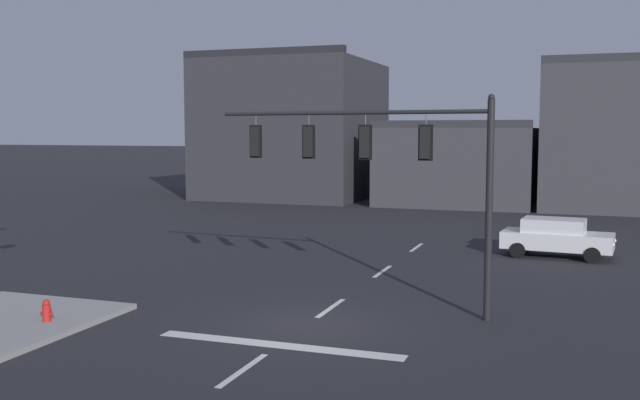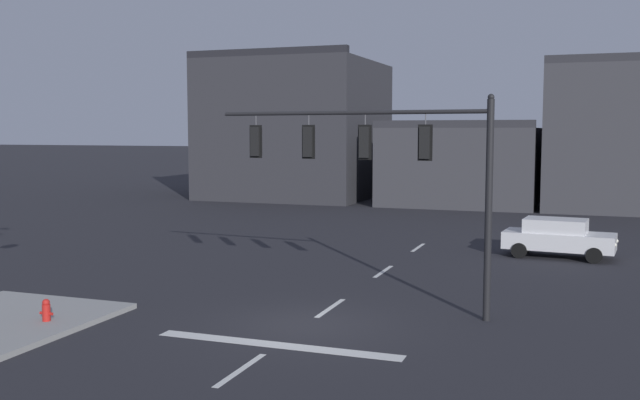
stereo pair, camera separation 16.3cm
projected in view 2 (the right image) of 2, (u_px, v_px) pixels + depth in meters
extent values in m
plane|color=#232328|center=(306.00, 325.00, 19.82)|extent=(400.00, 400.00, 0.00)
cube|color=silver|center=(277.00, 345.00, 17.95)|extent=(6.40, 0.50, 0.01)
cube|color=silver|center=(241.00, 370.00, 16.08)|extent=(0.16, 2.40, 0.01)
cube|color=silver|center=(330.00, 308.00, 21.70)|extent=(0.16, 2.40, 0.01)
cube|color=silver|center=(383.00, 271.00, 27.31)|extent=(0.16, 2.40, 0.01)
cube|color=silver|center=(418.00, 247.00, 32.92)|extent=(0.16, 2.40, 0.01)
cylinder|color=black|center=(489.00, 211.00, 19.98)|extent=(0.20, 0.20, 6.09)
cylinder|color=black|center=(348.00, 113.00, 21.41)|extent=(8.29, 0.69, 0.12)
sphere|color=black|center=(491.00, 97.00, 19.69)|extent=(0.18, 0.18, 0.18)
cylinder|color=#56565B|center=(426.00, 120.00, 20.48)|extent=(0.03, 0.03, 0.35)
cube|color=black|center=(425.00, 143.00, 20.54)|extent=(0.32, 0.26, 0.90)
sphere|color=red|center=(427.00, 133.00, 20.63)|extent=(0.20, 0.20, 0.20)
sphere|color=#2D2314|center=(427.00, 143.00, 20.66)|extent=(0.20, 0.20, 0.20)
sphere|color=black|center=(426.00, 153.00, 20.68)|extent=(0.20, 0.20, 0.20)
cube|color=black|center=(425.00, 143.00, 20.52)|extent=(0.42, 0.06, 1.02)
cylinder|color=#56565B|center=(365.00, 121.00, 21.21)|extent=(0.03, 0.03, 0.35)
cube|color=black|center=(365.00, 142.00, 21.27)|extent=(0.32, 0.26, 0.90)
sphere|color=red|center=(367.00, 133.00, 21.36)|extent=(0.20, 0.20, 0.20)
sphere|color=#2D2314|center=(367.00, 142.00, 21.39)|extent=(0.20, 0.20, 0.20)
sphere|color=black|center=(367.00, 152.00, 21.41)|extent=(0.20, 0.20, 0.20)
cube|color=black|center=(365.00, 142.00, 21.25)|extent=(0.42, 0.06, 1.02)
cylinder|color=#56565B|center=(309.00, 121.00, 21.94)|extent=(0.03, 0.03, 0.35)
cube|color=black|center=(309.00, 142.00, 22.00)|extent=(0.32, 0.26, 0.90)
sphere|color=red|center=(311.00, 133.00, 22.09)|extent=(0.20, 0.20, 0.20)
sphere|color=#2D2314|center=(311.00, 142.00, 22.12)|extent=(0.20, 0.20, 0.20)
sphere|color=black|center=(311.00, 151.00, 22.14)|extent=(0.20, 0.20, 0.20)
cube|color=black|center=(308.00, 142.00, 21.98)|extent=(0.42, 0.06, 1.02)
cylinder|color=#56565B|center=(256.00, 121.00, 22.67)|extent=(0.03, 0.03, 0.35)
cube|color=black|center=(256.00, 142.00, 22.73)|extent=(0.32, 0.26, 0.90)
sphere|color=red|center=(258.00, 132.00, 22.82)|extent=(0.20, 0.20, 0.20)
sphere|color=#2D2314|center=(258.00, 141.00, 22.85)|extent=(0.20, 0.20, 0.20)
sphere|color=black|center=(258.00, 150.00, 22.87)|extent=(0.20, 0.20, 0.20)
cube|color=black|center=(256.00, 142.00, 22.71)|extent=(0.42, 0.06, 1.02)
cube|color=silver|center=(559.00, 241.00, 30.27)|extent=(4.54, 2.19, 0.70)
cube|color=silver|center=(556.00, 225.00, 30.27)|extent=(2.60, 1.82, 0.56)
cube|color=#2D3842|center=(575.00, 227.00, 29.95)|extent=(0.38, 1.54, 0.47)
cube|color=#2D3842|center=(527.00, 224.00, 30.77)|extent=(0.35, 1.53, 0.46)
cylinder|color=black|center=(598.00, 249.00, 30.45)|extent=(0.66, 0.28, 0.64)
cylinder|color=black|center=(594.00, 256.00, 28.92)|extent=(0.66, 0.28, 0.64)
cylinder|color=black|center=(526.00, 245.00, 31.68)|extent=(0.66, 0.28, 0.64)
cylinder|color=black|center=(519.00, 250.00, 30.15)|extent=(0.66, 0.28, 0.64)
sphere|color=silver|center=(616.00, 241.00, 29.86)|extent=(0.16, 0.16, 0.16)
sphere|color=silver|center=(615.00, 245.00, 28.82)|extent=(0.16, 0.16, 0.16)
cube|color=maroon|center=(506.00, 236.00, 31.18)|extent=(0.16, 1.37, 0.12)
cylinder|color=red|center=(46.00, 314.00, 19.64)|extent=(0.22, 0.22, 0.55)
cylinder|color=red|center=(47.00, 324.00, 19.67)|extent=(0.30, 0.30, 0.10)
sphere|color=red|center=(46.00, 303.00, 19.61)|extent=(0.20, 0.20, 0.20)
cylinder|color=red|center=(42.00, 313.00, 19.69)|extent=(0.10, 0.08, 0.08)
cylinder|color=red|center=(51.00, 314.00, 19.59)|extent=(0.10, 0.08, 0.08)
cube|color=#2D2D33|center=(296.00, 130.00, 58.21)|extent=(12.42, 12.47, 10.58)
cube|color=black|center=(265.00, 52.00, 52.13)|extent=(12.42, 0.60, 0.50)
cube|color=#38383D|center=(465.00, 165.00, 53.84)|extent=(10.60, 12.39, 5.43)
cube|color=#2B2B30|center=(452.00, 124.00, 48.05)|extent=(10.60, 0.60, 0.50)
cube|color=#38383D|center=(640.00, 139.00, 48.54)|extent=(11.99, 10.00, 9.41)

